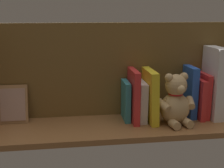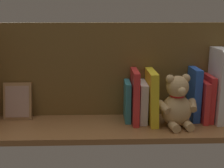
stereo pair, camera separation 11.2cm
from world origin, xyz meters
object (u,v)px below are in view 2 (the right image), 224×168
at_px(dictionary_thick_white, 220,85).
at_px(teddy_bear, 177,104).
at_px(picture_frame_leaning, 18,101).
at_px(book_0, 208,98).

height_order(dictionary_thick_white, teddy_bear, dictionary_thick_white).
bearing_deg(picture_frame_leaning, dictionary_thick_white, 176.72).
distance_m(dictionary_thick_white, picture_frame_leaning, 0.84).
xyz_separation_m(book_0, picture_frame_leaning, (0.79, -0.04, -0.02)).
xyz_separation_m(dictionary_thick_white, picture_frame_leaning, (0.83, -0.05, -0.07)).
relative_size(book_0, picture_frame_leaning, 1.22).
relative_size(dictionary_thick_white, teddy_bear, 1.44).
height_order(book_0, teddy_bear, teddy_bear).
distance_m(dictionary_thick_white, teddy_bear, 0.20).
bearing_deg(teddy_bear, book_0, -164.90).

